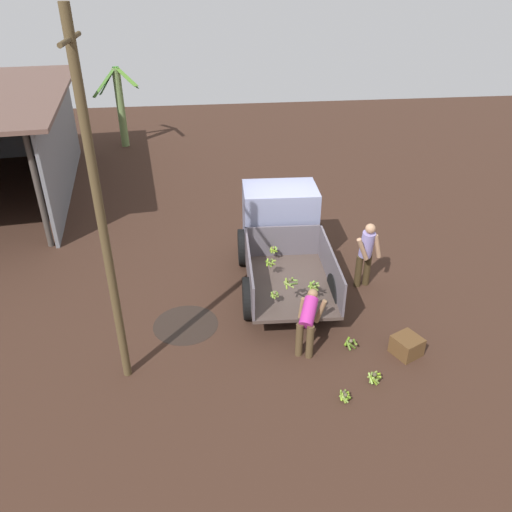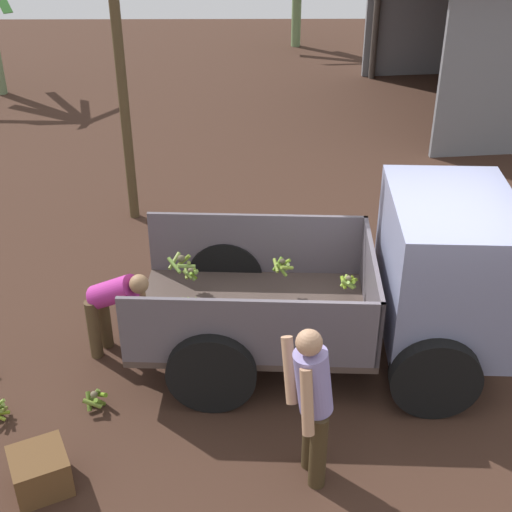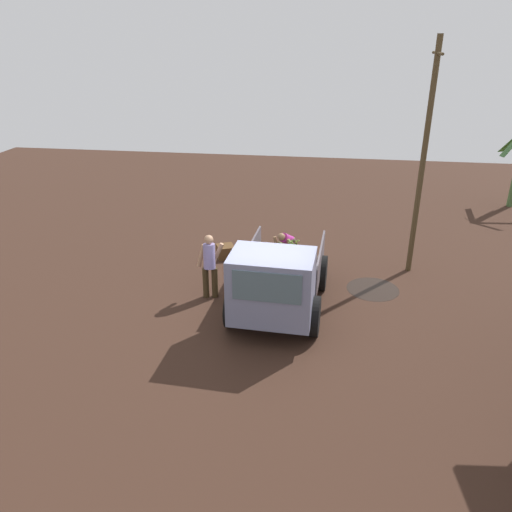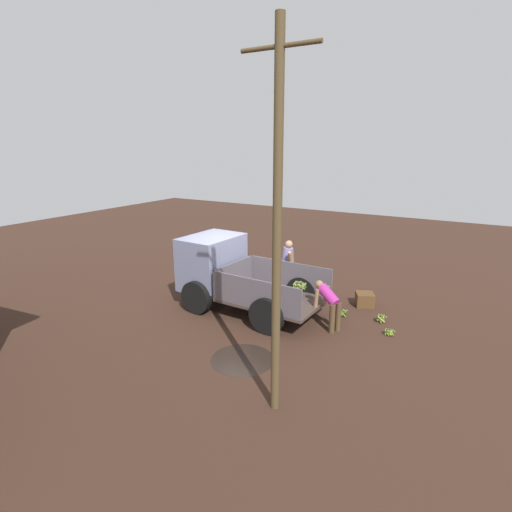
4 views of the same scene
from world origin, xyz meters
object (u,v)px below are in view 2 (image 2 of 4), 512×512
cargo_truck (402,278)px  person_worker_loading (113,304)px  utility_pole (114,2)px  banana_bunch_on_ground_1 (95,399)px  person_foreground_visitor (312,399)px  wooden_crate_0 (40,471)px

cargo_truck → person_worker_loading: size_ratio=3.49×
utility_pole → cargo_truck: bearing=-45.2°
cargo_truck → banana_bunch_on_ground_1: 3.59m
person_foreground_visitor → person_worker_loading: size_ratio=1.43×
cargo_truck → person_worker_loading: (-3.24, 0.01, -0.33)m
banana_bunch_on_ground_1 → wooden_crate_0: 1.11m
cargo_truck → person_worker_loading: cargo_truck is taller
cargo_truck → person_foreground_visitor: 2.16m
utility_pole → wooden_crate_0: bearing=-91.0°
person_foreground_visitor → banana_bunch_on_ground_1: bearing=-35.2°
utility_pole → banana_bunch_on_ground_1: 5.50m
utility_pole → wooden_crate_0: (-0.10, -5.53, -3.12)m
cargo_truck → banana_bunch_on_ground_1: cargo_truck is taller
utility_pole → person_foreground_visitor: bearing=-66.0°
wooden_crate_0 → cargo_truck: bearing=28.2°
person_worker_loading → person_foreground_visitor: bearing=-17.1°
wooden_crate_0 → banana_bunch_on_ground_1: bearing=74.1°
utility_pole → banana_bunch_on_ground_1: size_ratio=23.77×
banana_bunch_on_ground_1 → cargo_truck: bearing=14.9°
person_worker_loading → wooden_crate_0: size_ratio=2.38×
cargo_truck → wooden_crate_0: (-3.65, -1.96, -0.86)m
person_worker_loading → banana_bunch_on_ground_1: bearing=-72.6°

